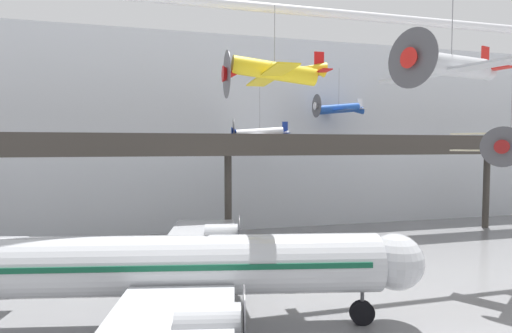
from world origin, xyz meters
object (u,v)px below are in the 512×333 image
object	(u,v)px
suspended_plane_white_twin	(260,133)
suspended_plane_cream_biplane	(510,144)
airliner_silver_main	(169,267)
suspended_plane_silver_racer	(451,66)
suspended_plane_yellow_lowwing	(275,72)
suspended_plane_blue_trainer	(339,109)

from	to	relation	value
suspended_plane_white_twin	suspended_plane_cream_biplane	world-z (taller)	suspended_plane_white_twin
airliner_silver_main	suspended_plane_silver_racer	size ratio (longest dim) A/B	4.32
suspended_plane_white_twin	airliner_silver_main	bearing A→B (deg)	69.75
suspended_plane_white_twin	suspended_plane_cream_biplane	distance (m)	22.20
suspended_plane_white_twin	suspended_plane_silver_racer	xyz separation A→B (m)	(2.61, -24.00, 2.40)
airliner_silver_main	suspended_plane_yellow_lowwing	xyz separation A→B (m)	(6.57, 3.00, 10.74)
suspended_plane_yellow_lowwing	suspended_plane_silver_racer	world-z (taller)	same
suspended_plane_silver_racer	suspended_plane_cream_biplane	distance (m)	10.83
suspended_plane_blue_trainer	suspended_plane_white_twin	distance (m)	9.86
airliner_silver_main	suspended_plane_cream_biplane	bearing A→B (deg)	11.29
suspended_plane_blue_trainer	suspended_plane_white_twin	world-z (taller)	suspended_plane_blue_trainer
suspended_plane_blue_trainer	suspended_plane_white_twin	size ratio (longest dim) A/B	0.86
airliner_silver_main	suspended_plane_yellow_lowwing	bearing A→B (deg)	35.88
suspended_plane_blue_trainer	suspended_plane_yellow_lowwing	size ratio (longest dim) A/B	0.89
suspended_plane_yellow_lowwing	suspended_plane_white_twin	xyz separation A→B (m)	(3.31, 15.92, -3.32)
suspended_plane_blue_trainer	suspended_plane_silver_racer	xyz separation A→B (m)	(-6.77, -25.17, -0.41)
suspended_plane_blue_trainer	suspended_plane_white_twin	xyz separation A→B (m)	(-9.38, -1.17, -2.81)
suspended_plane_white_twin	suspended_plane_blue_trainer	bearing A→B (deg)	-165.54
airliner_silver_main	suspended_plane_blue_trainer	size ratio (longest dim) A/B	4.35
suspended_plane_yellow_lowwing	suspended_plane_white_twin	distance (m)	16.60
suspended_plane_yellow_lowwing	suspended_plane_white_twin	bearing A→B (deg)	-100.23
suspended_plane_yellow_lowwing	suspended_plane_white_twin	world-z (taller)	suspended_plane_yellow_lowwing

